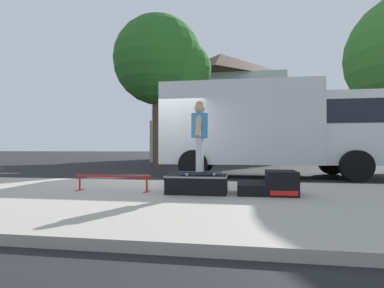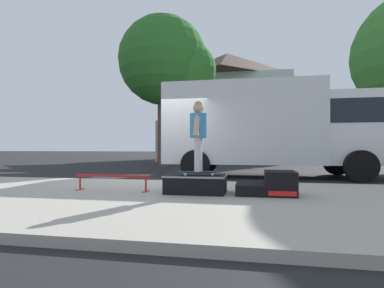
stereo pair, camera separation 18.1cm
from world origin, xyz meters
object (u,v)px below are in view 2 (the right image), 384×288
(grind_rail, at_px, (112,179))
(kicker_ramp, at_px, (271,185))
(skate_box, at_px, (196,183))
(street_tree_main, at_px, (168,63))
(box_truck, at_px, (272,126))
(skateboard, at_px, (198,172))
(skater_kid, at_px, (198,130))

(grind_rail, bearing_deg, kicker_ramp, 0.60)
(skate_box, height_order, street_tree_main, street_tree_main)
(kicker_ramp, distance_m, grind_rail, 3.04)
(box_truck, relative_size, street_tree_main, 0.89)
(grind_rail, bearing_deg, skateboard, -0.68)
(skateboard, distance_m, skater_kid, 0.79)
(kicker_ramp, xyz_separation_m, skateboard, (-1.31, -0.05, 0.21))
(skateboard, bearing_deg, street_tree_main, 108.45)
(skateboard, bearing_deg, grind_rail, 179.32)
(skateboard, xyz_separation_m, skater_kid, (0.00, 0.00, 0.79))
(kicker_ramp, distance_m, skater_kid, 1.65)
(skate_box, distance_m, box_truck, 5.22)
(grind_rail, distance_m, skateboard, 1.73)
(street_tree_main, bearing_deg, skater_kid, -71.55)
(grind_rail, relative_size, street_tree_main, 0.20)
(kicker_ramp, relative_size, street_tree_main, 0.13)
(kicker_ramp, distance_m, box_truck, 4.94)
(box_truck, height_order, street_tree_main, street_tree_main)
(skate_box, distance_m, skateboard, 0.22)
(kicker_ramp, relative_size, box_truck, 0.15)
(skate_box, height_order, grind_rail, skate_box)
(grind_rail, relative_size, skateboard, 1.92)
(kicker_ramp, xyz_separation_m, box_truck, (0.37, 4.72, 1.40))
(skate_box, distance_m, street_tree_main, 11.04)
(skater_kid, distance_m, box_truck, 5.08)
(skate_box, height_order, kicker_ramp, kicker_ramp)
(skateboard, distance_m, box_truck, 5.20)
(kicker_ramp, height_order, street_tree_main, street_tree_main)
(skater_kid, relative_size, box_truck, 0.19)
(box_truck, bearing_deg, grind_rail, -125.62)
(skate_box, relative_size, skateboard, 1.39)
(skater_kid, bearing_deg, box_truck, 70.61)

